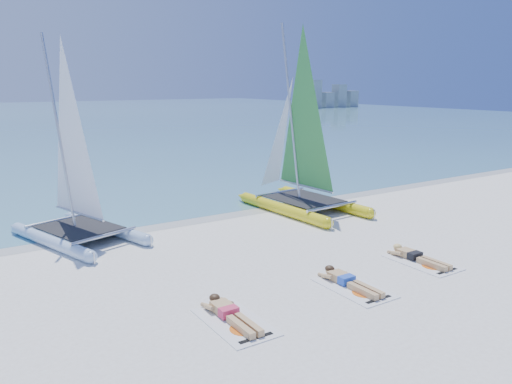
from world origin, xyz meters
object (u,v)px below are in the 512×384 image
Objects in this scene: towel_a at (235,322)px; sunbather_a at (230,313)px; towel_b at (353,288)px; sunbather_b at (348,280)px; catamaran_yellow at (295,150)px; catamaran_blue at (74,178)px; towel_c at (422,262)px; sunbather_c at (416,256)px.

sunbather_a reaches higher than towel_a.
sunbather_b is (0.00, 0.19, 0.11)m from towel_b.
sunbather_a is at bearing -138.80° from catamaran_yellow.
towel_a is 1.07× the size of sunbather_a.
catamaran_blue reaches higher than sunbather_b.
sunbather_b reaches higher than towel_a.
sunbather_a is at bearing -179.72° from towel_c.
towel_b is at bearing -75.89° from catamaran_blue.
sunbather_b is 2.61m from sunbather_c.
sunbather_b is 0.93× the size of towel_c.
sunbather_b is at bearing -121.32° from catamaran_yellow.
towel_c is at bearing 5.45° from towel_b.
towel_a is (-6.41, -6.60, -2.13)m from catamaran_yellow.
catamaran_yellow reaches higher than towel_c.
towel_c is (5.65, 0.22, 0.00)m from towel_a.
sunbather_b is at bearing -178.77° from towel_c.
towel_a is 1.07× the size of sunbather_b.
sunbather_c is at bearing -61.00° from catamaran_blue.
sunbather_b reaches higher than towel_b.
catamaran_yellow is 3.67× the size of towel_a.
catamaran_yellow is 7.73m from towel_b.
sunbather_c reaches higher than towel_a.
towel_a is at bearing -175.84° from sunbather_c.
sunbather_a is 5.65m from towel_c.
towel_b is 1.00× the size of towel_c.
sunbather_b is (3.05, -0.03, 0.00)m from sunbather_a.
catamaran_blue is 0.89× the size of catamaran_yellow.
sunbather_a reaches higher than towel_c.
catamaran_yellow is 3.67× the size of towel_b.
catamaran_blue is 9.81m from towel_c.
catamaran_blue is 9.66m from sunbather_c.
towel_c is 1.07× the size of sunbather_c.
catamaran_blue is 3.28× the size of towel_a.
catamaran_yellow reaches higher than sunbather_b.
towel_b is 2.61m from towel_c.
towel_c is at bearing 2.22° from towel_a.
catamaran_blue is 7.65m from catamaran_yellow.
catamaran_yellow is at bearing 83.23° from towel_c.
catamaran_yellow is 3.93× the size of sunbather_a.
towel_a is at bearing -137.95° from catamaran_yellow.
sunbather_c reaches higher than towel_b.
towel_b is 1.07× the size of sunbather_c.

